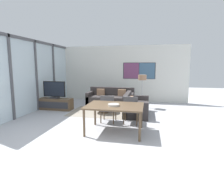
{
  "coord_description": "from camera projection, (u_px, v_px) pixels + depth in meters",
  "views": [
    {
      "loc": [
        1.5,
        -3.57,
        1.78
      ],
      "look_at": [
        0.24,
        2.49,
        0.95
      ],
      "focal_mm": 28.0,
      "sensor_mm": 36.0,
      "label": 1
    }
  ],
  "objects": [
    {
      "name": "tv_console",
      "position": [
        55.0,
        104.0,
        7.2
      ],
      "size": [
        1.48,
        0.45,
        0.47
      ],
      "color": "brown",
      "rests_on": "ground_plane"
    },
    {
      "name": "wall_back",
      "position": [
        119.0,
        74.0,
        8.92
      ],
      "size": [
        6.81,
        0.09,
        2.8
      ],
      "color": "silver",
      "rests_on": "ground_plane"
    },
    {
      "name": "coffee_table",
      "position": [
        104.0,
        105.0,
        6.74
      ],
      "size": [
        0.86,
        0.86,
        0.4
      ],
      "color": "brown",
      "rests_on": "ground_plane"
    },
    {
      "name": "fruit_bowl",
      "position": [
        114.0,
        105.0,
        4.57
      ],
      "size": [
        0.3,
        0.3,
        0.05
      ],
      "color": "#B7B2A8",
      "rests_on": "dining_table"
    },
    {
      "name": "window_wall_left",
      "position": [
        36.0,
        72.0,
        6.94
      ],
      "size": [
        0.07,
        5.27,
        2.8
      ],
      "color": "silver",
      "rests_on": "ground_plane"
    },
    {
      "name": "area_rug",
      "position": [
        104.0,
        112.0,
        6.78
      ],
      "size": [
        2.56,
        1.62,
        0.01
      ],
      "color": "gray",
      "rests_on": "ground_plane"
    },
    {
      "name": "dining_chair_left",
      "position": [
        108.0,
        107.0,
        5.49
      ],
      "size": [
        0.46,
        0.46,
        0.88
      ],
      "color": "#4C4C51",
      "rests_on": "ground_plane"
    },
    {
      "name": "ground_plane",
      "position": [
        80.0,
        144.0,
        4.0
      ],
      "size": [
        24.0,
        24.0,
        0.0
      ],
      "primitive_type": "plane",
      "color": "#B2B2B7"
    },
    {
      "name": "floor_lamp",
      "position": [
        142.0,
        80.0,
        7.46
      ],
      "size": [
        0.35,
        0.35,
        1.41
      ],
      "color": "#2D2D33",
      "rests_on": "ground_plane"
    },
    {
      "name": "dining_table",
      "position": [
        115.0,
        108.0,
        4.66
      ],
      "size": [
        1.51,
        1.05,
        0.75
      ],
      "color": "brown",
      "rests_on": "ground_plane"
    },
    {
      "name": "dining_chair_centre",
      "position": [
        131.0,
        108.0,
        5.35
      ],
      "size": [
        0.46,
        0.46,
        0.88
      ],
      "color": "#4C4C51",
      "rests_on": "ground_plane"
    },
    {
      "name": "sofa_side",
      "position": [
        135.0,
        107.0,
        6.46
      ],
      "size": [
        0.86,
        1.5,
        0.79
      ],
      "rotation": [
        0.0,
        0.0,
        1.57
      ],
      "color": "#383333",
      "rests_on": "ground_plane"
    },
    {
      "name": "sofa_main",
      "position": [
        111.0,
        99.0,
        8.03
      ],
      "size": [
        2.1,
        0.86,
        0.79
      ],
      "color": "#383333",
      "rests_on": "ground_plane"
    },
    {
      "name": "television",
      "position": [
        54.0,
        90.0,
        7.13
      ],
      "size": [
        0.95,
        0.2,
        0.7
      ],
      "color": "#2D2D33",
      "rests_on": "tv_console"
    }
  ]
}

